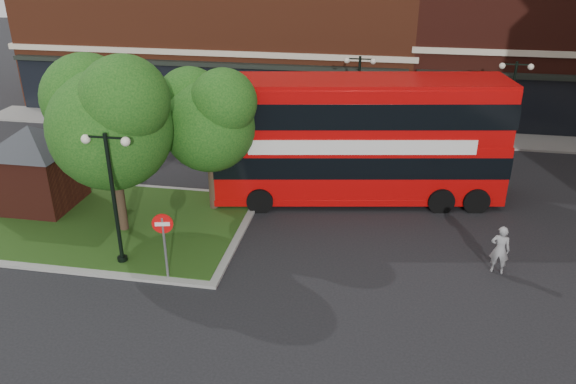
% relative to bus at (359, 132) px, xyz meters
% --- Properties ---
extents(ground, '(120.00, 120.00, 0.00)m').
position_rel_bus_xyz_m(ground, '(-2.45, -7.33, -3.14)').
color(ground, black).
rests_on(ground, ground).
extents(pavement_far, '(44.00, 3.00, 0.12)m').
position_rel_bus_xyz_m(pavement_far, '(-2.45, 9.17, -3.08)').
color(pavement_far, slate).
rests_on(pavement_far, ground).
extents(traffic_island, '(12.60, 7.60, 0.15)m').
position_rel_bus_xyz_m(traffic_island, '(-10.45, -4.33, -3.07)').
color(traffic_island, gray).
rests_on(traffic_island, ground).
extents(kiosk, '(6.51, 6.51, 3.60)m').
position_rel_bus_xyz_m(kiosk, '(-13.45, -3.33, -0.83)').
color(kiosk, '#471911').
rests_on(kiosk, traffic_island).
extents(tree_island_west, '(5.40, 4.71, 7.21)m').
position_rel_bus_xyz_m(tree_island_west, '(-9.04, -4.75, 1.65)').
color(tree_island_west, '#2D2116').
rests_on(tree_island_west, ground).
extents(tree_island_east, '(4.46, 3.90, 6.29)m').
position_rel_bus_xyz_m(tree_island_east, '(-6.02, -2.27, 1.10)').
color(tree_island_east, '#2D2116').
rests_on(tree_island_east, ground).
extents(lamp_island, '(1.72, 0.36, 5.00)m').
position_rel_bus_xyz_m(lamp_island, '(-7.95, -7.13, -0.31)').
color(lamp_island, black).
rests_on(lamp_island, ground).
extents(lamp_far_left, '(1.72, 0.36, 5.00)m').
position_rel_bus_xyz_m(lamp_far_left, '(-0.45, 7.17, -0.31)').
color(lamp_far_left, black).
rests_on(lamp_far_left, ground).
extents(lamp_far_right, '(1.72, 0.36, 5.00)m').
position_rel_bus_xyz_m(lamp_far_right, '(7.55, 7.17, -0.31)').
color(lamp_far_right, black).
rests_on(lamp_far_right, ground).
extents(bus, '(12.85, 4.98, 4.79)m').
position_rel_bus_xyz_m(bus, '(0.00, 0.00, 0.00)').
color(bus, '#B00707').
rests_on(bus, ground).
extents(woman, '(0.74, 0.57, 1.82)m').
position_rel_bus_xyz_m(woman, '(5.34, -5.33, -2.23)').
color(woman, gray).
rests_on(woman, ground).
extents(car_silver, '(3.90, 1.99, 1.27)m').
position_rel_bus_xyz_m(car_silver, '(-3.15, 8.67, -2.51)').
color(car_silver, '#A7A9AE').
rests_on(car_silver, ground).
extents(car_white, '(4.01, 1.81, 1.28)m').
position_rel_bus_xyz_m(car_white, '(1.47, 7.17, -2.50)').
color(car_white, silver).
rests_on(car_white, ground).
extents(no_entry_sign, '(0.70, 0.20, 2.55)m').
position_rel_bus_xyz_m(no_entry_sign, '(-5.95, -7.83, -1.32)').
color(no_entry_sign, slate).
rests_on(no_entry_sign, ground).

